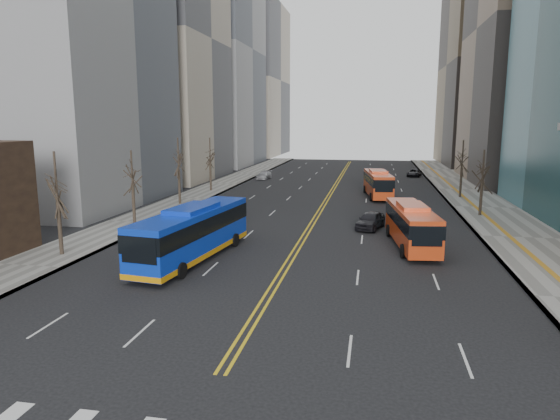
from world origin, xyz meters
name	(u,v)px	position (x,y,z in m)	size (l,w,h in m)	color
sidewalk_right	(485,208)	(17.50, 45.00, 0.07)	(7.00, 130.00, 0.15)	slate
sidewalk_left	(189,199)	(-16.50, 45.00, 0.07)	(5.00, 130.00, 0.15)	slate
centerline	(332,191)	(0.00, 55.00, 0.01)	(0.55, 100.00, 0.01)	gold
office_towers	(343,24)	(0.12, 68.51, 23.92)	(83.00, 134.00, 58.00)	gray
street_trees	(240,169)	(-7.18, 34.55, 4.87)	(35.20, 47.20, 7.60)	black
blue_bus	(193,231)	(-6.59, 20.01, 1.95)	(4.37, 13.10, 3.72)	#0C33C2
red_bus_near	(412,223)	(8.39, 26.34, 1.83)	(3.64, 10.47, 3.28)	#C13914
red_bus_far	(378,182)	(6.02, 51.18, 1.87)	(3.77, 10.77, 3.36)	#C13914
car_white	(150,236)	(-11.07, 22.72, 0.78)	(1.66, 4.76, 1.57)	silver
car_dark_mid	(371,220)	(5.32, 32.22, 0.76)	(1.79, 4.46, 1.52)	black
car_silver	(264,175)	(-12.05, 67.30, 0.62)	(1.75, 4.29, 1.25)	#A6A6AB
car_dark_far	(414,173)	(12.28, 75.73, 0.62)	(2.05, 4.44, 1.23)	black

